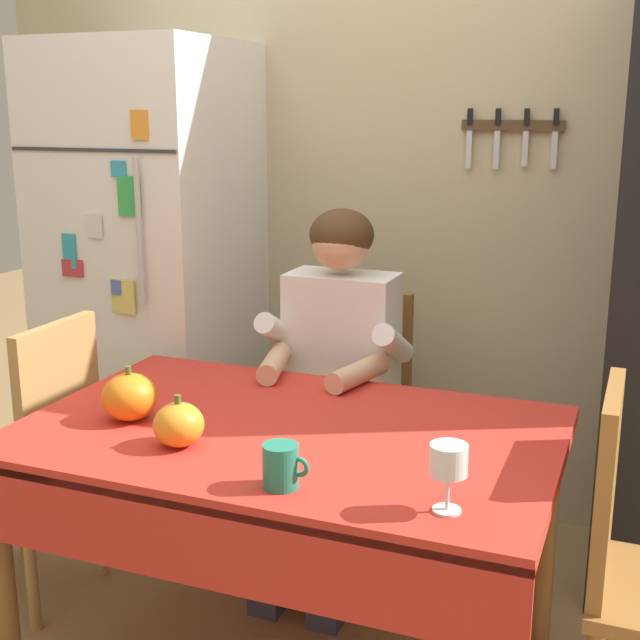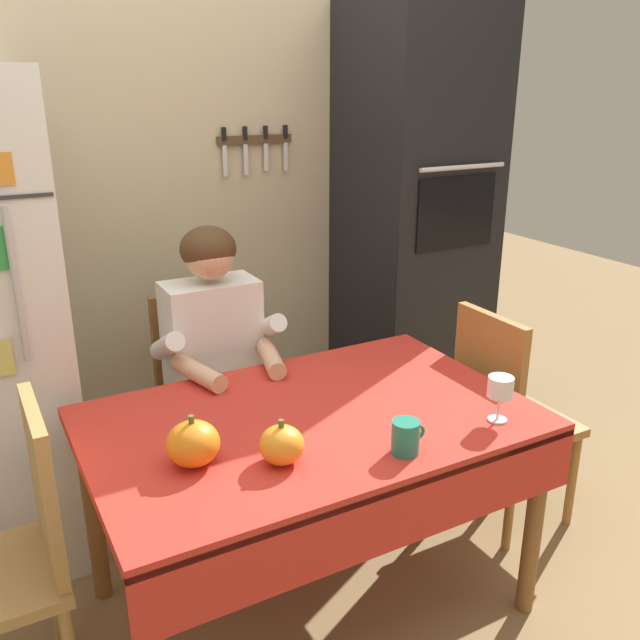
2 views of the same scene
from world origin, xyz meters
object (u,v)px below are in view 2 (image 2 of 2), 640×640
Objects in this scene: wall_oven at (413,233)px; chair_right_side at (504,410)px; coffee_mug at (406,437)px; chair_behind_person at (206,393)px; dining_table at (314,441)px; pumpkin_medium at (282,445)px; wine_glass at (500,389)px; seated_person at (219,359)px; pumpkin_large at (193,444)px; chair_left_side at (14,550)px.

chair_right_side is (-0.15, -0.85, -0.54)m from wall_oven.
coffee_mug is (-0.92, -1.23, -0.26)m from wall_oven.
chair_behind_person is 8.57× the size of coffee_mug.
dining_table is 0.36m from coffee_mug.
wall_oven is at bearing 53.36° from coffee_mug.
dining_table is at bearing 43.01° from pumpkin_medium.
wine_glass is 0.71m from pumpkin_medium.
chair_right_side is at bearing -36.05° from chair_behind_person.
coffee_mug reaches higher than dining_table.
coffee_mug is at bearing -126.64° from wall_oven.
seated_person is 8.31× the size of pumpkin_large.
pumpkin_medium is (-0.12, -0.79, 0.06)m from seated_person.
wine_glass is (0.50, -0.29, 0.19)m from dining_table.
seated_person is at bearing -90.00° from chair_behind_person.
chair_right_side is 0.64m from wine_glass.
chair_left_side is (-1.95, -0.83, -0.54)m from wall_oven.
dining_table is (-1.05, -0.92, -0.39)m from wall_oven.
chair_behind_person reaches higher than pumpkin_medium.
chair_left_side is 6.21× the size of pumpkin_large.
wall_oven reaches higher than wine_glass.
chair_right_side reaches higher than dining_table.
chair_left_side is at bearing -148.12° from seated_person.
wall_oven is 1.80m from pumpkin_large.
seated_person reaches higher than dining_table.
wall_oven is 1.02m from chair_right_side.
wall_oven is 2.26× the size of chair_right_side.
pumpkin_large is at bearing -20.17° from chair_left_side.
pumpkin_large is at bearing -145.71° from wall_oven.
wall_oven is 19.34× the size of coffee_mug.
wall_oven is at bearing 34.29° from pumpkin_large.
chair_right_side reaches higher than pumpkin_large.
dining_table is 1.51× the size of chair_right_side.
chair_right_side is 1.17m from pumpkin_medium.
pumpkin_medium is (-0.20, -0.19, 0.14)m from dining_table.
chair_right_side is (0.99, -0.72, 0.00)m from chair_behind_person.
chair_left_side reaches higher than dining_table.
pumpkin_medium is at bearing 171.57° from wine_glass.
dining_table is at bearing -6.17° from chair_left_side.
chair_left_side is (-0.90, 0.10, -0.14)m from dining_table.
wall_oven is 2.26× the size of chair_left_side.
dining_table is 10.52× the size of pumpkin_medium.
dining_table is 12.89× the size of coffee_mug.
chair_behind_person reaches higher than wine_glass.
dining_table is 0.45m from pumpkin_large.
pumpkin_medium reaches higher than dining_table.
chair_right_side is at bearing 4.70° from dining_table.
chair_left_side is 1.80m from chair_right_side.
chair_left_side is at bearing -157.07° from wall_oven.
pumpkin_medium is at bearing -96.72° from chair_behind_person.
chair_left_side is 8.57× the size of coffee_mug.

